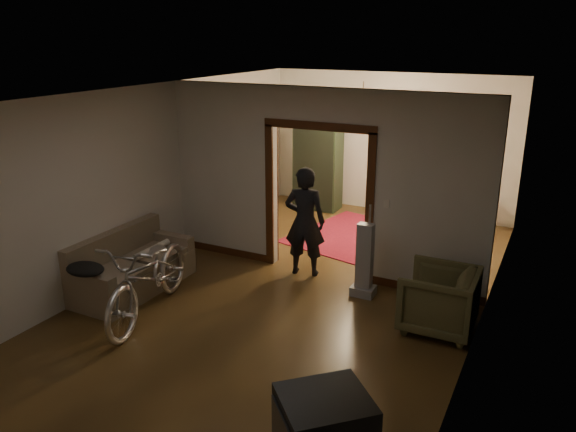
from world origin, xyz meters
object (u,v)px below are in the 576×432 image
Objects in this scene: person at (305,222)px; desk at (440,204)px; sofa at (133,262)px; bicycle at (149,276)px; locker at (318,165)px; armchair at (438,300)px.

person is 3.54m from desk.
sofa is 2.55m from person.
person is (1.22, 2.10, 0.28)m from bicycle.
sofa is 4.88m from locker.
sofa is 2.07× the size of armchair.
locker is 1.67× the size of desk.
sofa is at bearing 132.39° from bicycle.
sofa is at bearing -79.39° from armchair.
armchair is 0.53× the size of person.
locker is at bearing 76.33° from bicycle.
person reaches higher than armchair.
person reaches higher than sofa.
person is at bearing -110.56° from armchair.
locker is (0.74, 4.80, 0.51)m from sofa.
sofa is 4.21m from armchair.
person is at bearing -125.12° from desk.
armchair is 5.26m from locker.
locker is at bearing -82.31° from person.
armchair is 0.80× the size of desk.
armchair is at bearing 147.14° from person.
bicycle is at bearing -69.72° from armchair.
desk is at bearing 56.54° from sofa.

